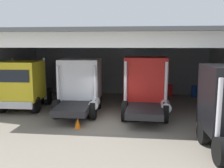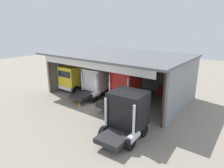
{
  "view_description": "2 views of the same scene",
  "coord_description": "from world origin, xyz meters",
  "px_view_note": "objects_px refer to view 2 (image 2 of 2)",
  "views": [
    {
      "loc": [
        1.84,
        -13.1,
        4.36
      ],
      "look_at": [
        0.0,
        3.1,
        1.73
      ],
      "focal_mm": 40.28,
      "sensor_mm": 36.0,
      "label": 1
    },
    {
      "loc": [
        12.94,
        -14.06,
        8.09
      ],
      "look_at": [
        0.0,
        3.1,
        1.73
      ],
      "focal_mm": 31.25,
      "sensor_mm": 36.0,
      "label": 2
    }
  ],
  "objects_px": {
    "truck_black_center_right_bay": "(127,114)",
    "tool_cart": "(162,90)",
    "oil_drum": "(180,94)",
    "truck_red_center_bay": "(124,88)",
    "truck_white_center_left_bay": "(95,82)",
    "truck_yellow_yard_outside": "(73,78)",
    "traffic_cone": "(79,103)"
  },
  "relations": [
    {
      "from": "truck_black_center_right_bay",
      "to": "tool_cart",
      "type": "height_order",
      "value": "truck_black_center_right_bay"
    },
    {
      "from": "truck_black_center_right_bay",
      "to": "tool_cart",
      "type": "xyz_separation_m",
      "value": [
        -1.75,
        10.77,
        -1.35
      ]
    },
    {
      "from": "tool_cart",
      "to": "oil_drum",
      "type": "bearing_deg",
      "value": -3.51
    },
    {
      "from": "truck_red_center_bay",
      "to": "truck_black_center_right_bay",
      "type": "bearing_deg",
      "value": -52.41
    },
    {
      "from": "truck_red_center_bay",
      "to": "tool_cart",
      "type": "relative_size",
      "value": 5.04
    },
    {
      "from": "truck_white_center_left_bay",
      "to": "tool_cart",
      "type": "relative_size",
      "value": 5.2
    },
    {
      "from": "truck_yellow_yard_outside",
      "to": "truck_red_center_bay",
      "type": "xyz_separation_m",
      "value": [
        8.05,
        -0.1,
        0.15
      ]
    },
    {
      "from": "truck_yellow_yard_outside",
      "to": "truck_red_center_bay",
      "type": "distance_m",
      "value": 8.05
    },
    {
      "from": "truck_red_center_bay",
      "to": "tool_cart",
      "type": "distance_m",
      "value": 6.15
    },
    {
      "from": "tool_cart",
      "to": "truck_red_center_bay",
      "type": "bearing_deg",
      "value": -108.07
    },
    {
      "from": "truck_white_center_left_bay",
      "to": "tool_cart",
      "type": "distance_m",
      "value": 8.32
    },
    {
      "from": "truck_yellow_yard_outside",
      "to": "traffic_cone",
      "type": "xyz_separation_m",
      "value": [
        4.49,
        -3.24,
        -1.43
      ]
    },
    {
      "from": "truck_yellow_yard_outside",
      "to": "truck_black_center_right_bay",
      "type": "distance_m",
      "value": 12.76
    },
    {
      "from": "oil_drum",
      "to": "traffic_cone",
      "type": "distance_m",
      "value": 11.62
    },
    {
      "from": "truck_white_center_left_bay",
      "to": "truck_red_center_bay",
      "type": "bearing_deg",
      "value": -4.24
    },
    {
      "from": "truck_red_center_bay",
      "to": "oil_drum",
      "type": "bearing_deg",
      "value": 55.45
    },
    {
      "from": "oil_drum",
      "to": "truck_white_center_left_bay",
      "type": "bearing_deg",
      "value": -146.91
    },
    {
      "from": "truck_black_center_right_bay",
      "to": "traffic_cone",
      "type": "height_order",
      "value": "truck_black_center_right_bay"
    },
    {
      "from": "truck_yellow_yard_outside",
      "to": "oil_drum",
      "type": "relative_size",
      "value": 5.06
    },
    {
      "from": "truck_red_center_bay",
      "to": "truck_black_center_right_bay",
      "type": "relative_size",
      "value": 1.14
    },
    {
      "from": "truck_black_center_right_bay",
      "to": "oil_drum",
      "type": "relative_size",
      "value": 4.72
    },
    {
      "from": "truck_yellow_yard_outside",
      "to": "traffic_cone",
      "type": "relative_size",
      "value": 8.49
    },
    {
      "from": "oil_drum",
      "to": "traffic_cone",
      "type": "xyz_separation_m",
      "value": [
        -7.7,
        -8.7,
        -0.19
      ]
    },
    {
      "from": "oil_drum",
      "to": "tool_cart",
      "type": "distance_m",
      "value": 2.29
    },
    {
      "from": "truck_red_center_bay",
      "to": "truck_black_center_right_bay",
      "type": "xyz_separation_m",
      "value": [
        3.61,
        -5.08,
        -0.01
      ]
    },
    {
      "from": "traffic_cone",
      "to": "truck_white_center_left_bay",
      "type": "bearing_deg",
      "value": 100.78
    },
    {
      "from": "truck_red_center_bay",
      "to": "oil_drum",
      "type": "relative_size",
      "value": 5.36
    },
    {
      "from": "tool_cart",
      "to": "traffic_cone",
      "type": "distance_m",
      "value": 10.37
    },
    {
      "from": "truck_black_center_right_bay",
      "to": "traffic_cone",
      "type": "distance_m",
      "value": 7.59
    },
    {
      "from": "truck_red_center_bay",
      "to": "tool_cart",
      "type": "bearing_deg",
      "value": 74.07
    },
    {
      "from": "traffic_cone",
      "to": "truck_black_center_right_bay",
      "type": "bearing_deg",
      "value": -15.11
    },
    {
      "from": "truck_yellow_yard_outside",
      "to": "oil_drum",
      "type": "bearing_deg",
      "value": -157.53
    }
  ]
}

